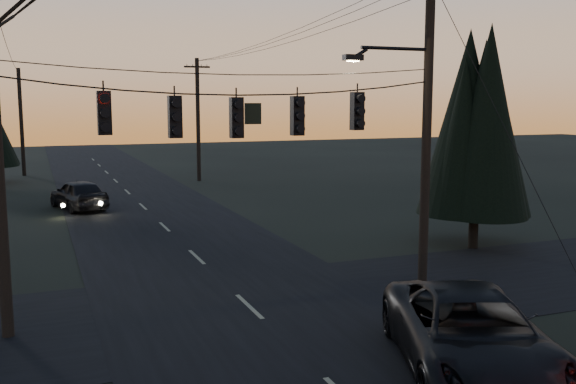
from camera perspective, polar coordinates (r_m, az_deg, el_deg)
name	(u,v)px	position (r m, az deg, el deg)	size (l,w,h in m)	color
main_road	(174,236)	(27.06, -10.12, -3.85)	(8.00, 120.00, 0.02)	black
cross_road	(249,307)	(17.68, -3.47, -10.14)	(60.00, 7.00, 0.02)	black
utility_pole_right	(422,286)	(20.00, 11.83, -8.16)	(5.00, 0.30, 10.00)	black
utility_pole_left	(8,337)	(16.92, -23.60, -11.70)	(1.80, 0.30, 8.50)	black
utility_pole_far_r	(199,181)	(45.59, -7.90, 1.00)	(1.80, 0.30, 8.50)	black
utility_pole_far_l	(24,176)	(52.27, -22.39, 1.36)	(0.30, 0.30, 8.00)	black
span_signal_assembly	(239,114)	(16.73, -4.41, 6.89)	(11.50, 0.44, 1.65)	black
evergreen_right	(478,116)	(24.83, 16.54, 6.53)	(3.87, 3.87, 8.83)	black
suv_near	(471,336)	(13.76, 15.97, -12.17)	(2.78, 6.02, 1.67)	black
sedan_oncoming_a	(79,195)	(34.72, -18.12, -0.22)	(1.84, 4.56, 1.55)	black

